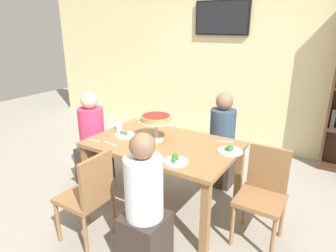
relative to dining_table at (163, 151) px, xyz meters
name	(u,v)px	position (x,y,z in m)	size (l,w,h in m)	color
ground_plane	(163,204)	(0.00, 0.00, -0.65)	(12.00, 12.00, 0.00)	gray
rear_partition	(240,57)	(0.00, 2.20, 0.75)	(8.00, 0.12, 2.80)	beige
dining_table	(163,151)	(0.00, 0.00, 0.00)	(1.50, 0.96, 0.74)	olive
television	(222,18)	(-0.29, 2.11, 1.33)	(0.86, 0.05, 0.50)	black
diner_far_right	(221,146)	(0.34, 0.79, -0.16)	(0.34, 0.34, 1.15)	#382D28
diner_near_right	(145,211)	(0.32, -0.77, -0.16)	(0.34, 0.34, 1.15)	#382D28
diner_head_west	(93,144)	(-1.02, 0.00, -0.16)	(0.34, 0.34, 1.15)	#382D28
chair_head_east	(263,191)	(1.03, 0.04, -0.16)	(0.40, 0.40, 0.87)	olive
chair_near_left	(89,194)	(-0.24, -0.81, -0.16)	(0.40, 0.40, 0.87)	olive
deep_dish_pizza_stand	(156,120)	(-0.09, 0.02, 0.32)	(0.35, 0.35, 0.27)	silver
salad_plate_near_diner	(230,150)	(0.67, 0.14, 0.11)	(0.24, 0.24, 0.07)	white
salad_plate_far_diner	(125,135)	(-0.45, -0.05, 0.10)	(0.22, 0.22, 0.06)	white
salad_plate_spare	(176,160)	(0.34, -0.32, 0.11)	(0.22, 0.22, 0.07)	white
beer_glass_amber_tall	(154,152)	(0.16, -0.39, 0.17)	(0.07, 0.07, 0.16)	gold
water_glass_clear_near	(119,126)	(-0.63, 0.05, 0.14)	(0.07, 0.07, 0.09)	white
cutlery_fork_near	(224,141)	(0.52, 0.36, 0.09)	(0.18, 0.02, 0.01)	silver
cutlery_knife_near	(139,153)	(-0.05, -0.34, 0.09)	(0.18, 0.02, 0.01)	silver
cutlery_fork_far	(93,140)	(-0.65, -0.34, 0.09)	(0.18, 0.02, 0.01)	silver
cutlery_knife_far	(110,143)	(-0.45, -0.31, 0.09)	(0.18, 0.02, 0.01)	silver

